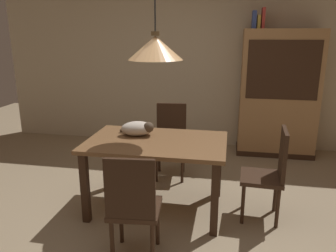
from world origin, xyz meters
The scene contains 12 objects.
ground centered at (0.00, 0.00, 0.00)m, with size 10.00×10.00×0.00m, color #998466.
back_wall centered at (0.00, 2.65, 1.45)m, with size 6.40×0.10×2.90m, color beige.
dining_table centered at (-0.14, 0.38, 0.65)m, with size 1.40×0.90×0.75m.
chair_right_side centered at (0.99, 0.38, 0.51)m, with size 0.42×0.42×0.93m.
chair_far_back centered at (-0.15, 1.26, 0.51)m, with size 0.44×0.44×0.93m.
chair_near_front centered at (-0.13, -0.50, 0.51)m, with size 0.44×0.44×0.93m.
cat_sleeping centered at (-0.36, 0.51, 0.83)m, with size 0.40×0.29×0.16m.
pendant_lamp centered at (-0.14, 0.38, 1.66)m, with size 0.52×0.52×1.30m.
hutch_bookcase centered at (1.27, 2.32, 0.89)m, with size 1.12×0.45×1.85m.
book_blue_wide centered at (0.85, 2.32, 1.97)m, with size 0.06×0.24×0.24m, color #384C93.
book_yellow_short centered at (0.92, 2.32, 1.94)m, with size 0.04×0.20×0.18m, color gold.
book_red_tall centered at (0.97, 2.32, 1.99)m, with size 0.04×0.22×0.28m, color #B73833.
Camera 1 is at (0.57, -2.74, 1.80)m, focal length 35.69 mm.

